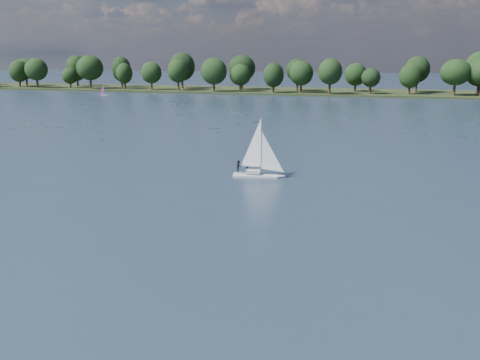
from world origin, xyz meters
name	(u,v)px	position (x,y,z in m)	size (l,w,h in m)	color
ground	(350,132)	(0.00, 100.00, 0.00)	(700.00, 700.00, 0.00)	#233342
far_shore	(371,93)	(0.00, 212.00, 0.00)	(660.00, 40.00, 1.50)	black
sailboat	(256,160)	(-8.74, 54.81, 2.29)	(6.42, 2.62, 8.20)	silver
dinghy_pink	(104,93)	(-98.72, 173.87, 1.03)	(2.93, 2.01, 4.36)	silver
treeline	(371,73)	(-0.22, 207.76, 8.13)	(563.10, 73.70, 18.24)	black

